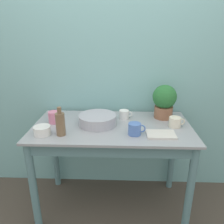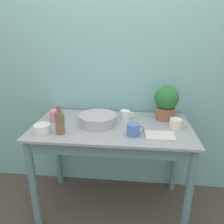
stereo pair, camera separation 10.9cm
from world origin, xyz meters
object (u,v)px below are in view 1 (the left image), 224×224
bowl_small_enamel_white (42,130)px  mug_blue (135,129)px  tray_board (161,134)px  mug_white (124,114)px  bowl_wash_large (98,120)px  potted_plant (164,100)px  bottle_tall (60,124)px  mug_cream (175,122)px  mug_pink (54,117)px

bowl_small_enamel_white → mug_blue: bearing=2.2°
bowl_small_enamel_white → tray_board: bearing=1.2°
mug_white → bowl_wash_large: bearing=-147.8°
mug_white → potted_plant: bearing=5.7°
bowl_wash_large → tray_board: bearing=-20.8°
bottle_tall → mug_cream: 0.93m
mug_white → mug_blue: (0.08, -0.33, 0.01)m
potted_plant → tray_board: 0.41m
potted_plant → bowl_wash_large: (-0.58, -0.18, -0.12)m
tray_board → potted_plant: bearing=77.6°
bottle_tall → mug_cream: bearing=11.7°
bottle_tall → mug_cream: (0.91, 0.19, -0.05)m
mug_cream → bowl_small_enamel_white: 1.07m
mug_cream → bowl_small_enamel_white: size_ratio=1.02×
mug_cream → mug_pink: bearing=177.3°
mug_white → mug_blue: 0.34m
potted_plant → bowl_small_enamel_white: size_ratio=2.37×
tray_board → mug_cream: bearing=49.7°
mug_blue → mug_white: bearing=103.0°
mug_cream → tray_board: bearing=-130.3°
potted_plant → mug_blue: size_ratio=2.29×
mug_pink → mug_white: bearing=11.1°
potted_plant → mug_pink: bearing=-170.9°
bowl_wash_large → mug_pink: mug_pink is taller
potted_plant → tray_board: potted_plant is taller
bowl_small_enamel_white → bowl_wash_large: bearing=27.5°
bowl_wash_large → bowl_small_enamel_white: bearing=-152.5°
bowl_wash_large → bowl_small_enamel_white: size_ratio=2.45×
potted_plant → mug_blue: (-0.28, -0.36, -0.12)m
potted_plant → mug_cream: 0.24m
bowl_wash_large → mug_blue: 0.36m
mug_pink → bowl_small_enamel_white: size_ratio=1.05×
bowl_wash_large → mug_pink: (-0.38, 0.02, 0.01)m
mug_cream → mug_white: size_ratio=1.10×
bowl_wash_large → mug_cream: bowl_wash_large is taller
bowl_wash_large → mug_white: bowl_wash_large is taller
mug_cream → bowl_small_enamel_white: mug_cream is taller
potted_plant → mug_blue: 0.47m
potted_plant → mug_pink: potted_plant is taller
bowl_wash_large → mug_cream: size_ratio=2.40×
mug_pink → mug_white: size_ratio=1.14×
bowl_wash_large → tray_board: bowl_wash_large is taller
mug_blue → bowl_small_enamel_white: mug_blue is taller
bottle_tall → mug_pink: bearing=116.5°
mug_pink → tray_board: 0.91m
potted_plant → bowl_wash_large: bearing=-163.0°
tray_board → mug_blue: bearing=177.8°
mug_white → tray_board: 0.43m
mug_cream → bottle_tall: bearing=-168.3°
potted_plant → mug_cream: bearing=-73.2°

